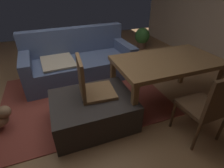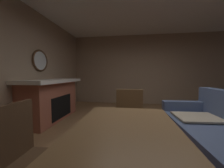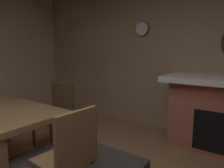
{
  "view_description": "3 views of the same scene",
  "coord_description": "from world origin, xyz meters",
  "px_view_note": "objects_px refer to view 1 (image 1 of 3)",
  "views": [
    {
      "loc": [
        -0.2,
        -2.32,
        1.72
      ],
      "look_at": [
        0.32,
        -0.91,
        0.79
      ],
      "focal_mm": 27.46,
      "sensor_mm": 36.0,
      "label": 1
    },
    {
      "loc": [
        2.27,
        -0.43,
        1.16
      ],
      "look_at": [
        -0.23,
        -0.8,
        0.99
      ],
      "focal_mm": 21.18,
      "sensor_mm": 36.0,
      "label": 2
    },
    {
      "loc": [
        -1.12,
        0.71,
        1.42
      ],
      "look_at": [
        0.16,
        -1.07,
        1.07
      ],
      "focal_mm": 33.56,
      "sensor_mm": 36.0,
      "label": 3
    }
  ],
  "objects_px": {
    "couch": "(79,62)",
    "ottoman_coffee_table": "(93,110)",
    "dining_chair_west": "(90,87)",
    "potted_plant": "(142,37)",
    "tv_remote": "(86,99)",
    "dining_table": "(167,65)",
    "dining_chair_south": "(210,105)"
  },
  "relations": [
    {
      "from": "dining_table",
      "to": "ottoman_coffee_table",
      "type": "bearing_deg",
      "value": -175.85
    },
    {
      "from": "tv_remote",
      "to": "dining_chair_west",
      "type": "distance_m",
      "value": 0.16
    },
    {
      "from": "tv_remote",
      "to": "dining_table",
      "type": "bearing_deg",
      "value": 32.23
    },
    {
      "from": "couch",
      "to": "dining_chair_west",
      "type": "height_order",
      "value": "dining_chair_west"
    },
    {
      "from": "dining_chair_west",
      "to": "potted_plant",
      "type": "bearing_deg",
      "value": 48.31
    },
    {
      "from": "ottoman_coffee_table",
      "to": "dining_table",
      "type": "relative_size",
      "value": 0.7
    },
    {
      "from": "tv_remote",
      "to": "dining_chair_west",
      "type": "bearing_deg",
      "value": 73.28
    },
    {
      "from": "ottoman_coffee_table",
      "to": "dining_chair_west",
      "type": "height_order",
      "value": "dining_chair_west"
    },
    {
      "from": "dining_table",
      "to": "dining_chair_west",
      "type": "bearing_deg",
      "value": 179.68
    },
    {
      "from": "ottoman_coffee_table",
      "to": "dining_chair_south",
      "type": "height_order",
      "value": "dining_chair_south"
    },
    {
      "from": "couch",
      "to": "dining_chair_west",
      "type": "distance_m",
      "value": 1.32
    },
    {
      "from": "ottoman_coffee_table",
      "to": "tv_remote",
      "type": "xyz_separation_m",
      "value": [
        -0.08,
        0.0,
        0.22
      ]
    },
    {
      "from": "dining_chair_south",
      "to": "couch",
      "type": "bearing_deg",
      "value": 116.66
    },
    {
      "from": "couch",
      "to": "potted_plant",
      "type": "xyz_separation_m",
      "value": [
        1.99,
        1.03,
        0.01
      ]
    },
    {
      "from": "dining_table",
      "to": "potted_plant",
      "type": "bearing_deg",
      "value": 68.4
    },
    {
      "from": "potted_plant",
      "to": "tv_remote",
      "type": "bearing_deg",
      "value": -131.83
    },
    {
      "from": "tv_remote",
      "to": "potted_plant",
      "type": "relative_size",
      "value": 0.28
    },
    {
      "from": "dining_chair_west",
      "to": "potted_plant",
      "type": "xyz_separation_m",
      "value": [
        2.08,
        2.33,
        -0.2
      ]
    },
    {
      "from": "dining_table",
      "to": "tv_remote",
      "type": "bearing_deg",
      "value": -176.27
    },
    {
      "from": "ottoman_coffee_table",
      "to": "dining_chair_west",
      "type": "xyz_separation_m",
      "value": [
        0.01,
        0.09,
        0.32
      ]
    },
    {
      "from": "tv_remote",
      "to": "dining_chair_south",
      "type": "bearing_deg",
      "value": -2.39
    },
    {
      "from": "couch",
      "to": "dining_chair_west",
      "type": "xyz_separation_m",
      "value": [
        -0.08,
        -1.3,
        0.21
      ]
    },
    {
      "from": "ottoman_coffee_table",
      "to": "dining_chair_south",
      "type": "xyz_separation_m",
      "value": [
        1.16,
        -0.74,
        0.32
      ]
    },
    {
      "from": "dining_chair_south",
      "to": "dining_table",
      "type": "bearing_deg",
      "value": 90.15
    },
    {
      "from": "dining_chair_west",
      "to": "dining_chair_south",
      "type": "height_order",
      "value": "same"
    },
    {
      "from": "ottoman_coffee_table",
      "to": "tv_remote",
      "type": "bearing_deg",
      "value": 177.6
    },
    {
      "from": "couch",
      "to": "dining_chair_west",
      "type": "bearing_deg",
      "value": -93.62
    },
    {
      "from": "dining_chair_south",
      "to": "ottoman_coffee_table",
      "type": "bearing_deg",
      "value": 147.51
    },
    {
      "from": "tv_remote",
      "to": "dining_chair_west",
      "type": "xyz_separation_m",
      "value": [
        0.09,
        0.09,
        0.11
      ]
    },
    {
      "from": "couch",
      "to": "ottoman_coffee_table",
      "type": "bearing_deg",
      "value": -93.7
    },
    {
      "from": "couch",
      "to": "ottoman_coffee_table",
      "type": "distance_m",
      "value": 1.4
    },
    {
      "from": "tv_remote",
      "to": "dining_table",
      "type": "xyz_separation_m",
      "value": [
        1.24,
        0.08,
        0.24
      ]
    }
  ]
}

